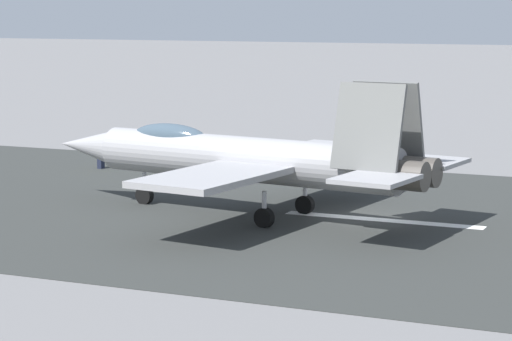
{
  "coord_description": "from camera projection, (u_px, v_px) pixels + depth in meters",
  "views": [
    {
      "loc": [
        -12.74,
        40.09,
        8.28
      ],
      "look_at": [
        3.16,
        3.29,
        2.2
      ],
      "focal_mm": 75.9,
      "sensor_mm": 36.0,
      "label": 1
    }
  ],
  "objects": [
    {
      "name": "fighter_jet",
      "position": [
        247.0,
        157.0,
        42.84
      ],
      "size": [
        18.05,
        14.31,
        5.57
      ],
      "color": "#9A999D",
      "rests_on": "ground"
    },
    {
      "name": "runway_strip",
      "position": [
        363.0,
        219.0,
        42.61
      ],
      "size": [
        240.0,
        26.0,
        0.02
      ],
      "color": "#2E302F",
      "rests_on": "ground"
    },
    {
      "name": "crew_person",
      "position": [
        101.0,
        154.0,
        55.68
      ],
      "size": [
        0.7,
        0.36,
        1.58
      ],
      "color": "#1E2338",
      "rests_on": "ground"
    },
    {
      "name": "marker_cone_mid",
      "position": [
        271.0,
        159.0,
        57.5
      ],
      "size": [
        0.44,
        0.44,
        0.55
      ],
      "primitive_type": "cone",
      "color": "orange",
      "rests_on": "ground"
    },
    {
      "name": "ground_plane",
      "position": [
        362.0,
        219.0,
        42.62
      ],
      "size": [
        400.0,
        400.0,
        0.0
      ],
      "primitive_type": "plane",
      "color": "slate"
    }
  ]
}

